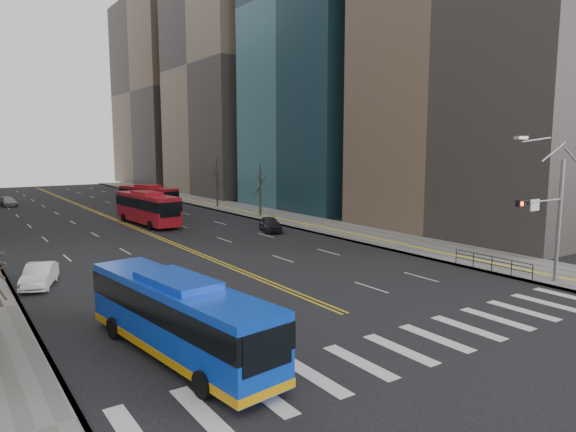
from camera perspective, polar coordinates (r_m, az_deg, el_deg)
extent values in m
plane|color=black|center=(24.52, 14.27, -13.57)|extent=(220.00, 220.00, 0.00)
cube|color=slate|center=(69.87, -4.16, 0.56)|extent=(7.00, 130.00, 0.15)
cube|color=silver|center=(18.59, -9.62, -20.65)|extent=(0.70, 4.00, 0.01)
cube|color=silver|center=(19.57, -2.96, -19.02)|extent=(0.70, 4.00, 0.01)
cube|color=silver|center=(20.77, 2.88, -17.36)|extent=(0.70, 4.00, 0.01)
cube|color=silver|center=(22.16, 7.94, -15.76)|extent=(0.70, 4.00, 0.01)
cube|color=silver|center=(23.70, 12.31, -14.26)|extent=(0.70, 4.00, 0.01)
cube|color=silver|center=(25.37, 16.08, -12.88)|extent=(0.70, 4.00, 0.01)
cube|color=silver|center=(27.14, 19.33, -11.64)|extent=(0.70, 4.00, 0.01)
cube|color=silver|center=(29.00, 22.16, -10.52)|extent=(0.70, 4.00, 0.01)
cube|color=silver|center=(30.93, 24.62, -9.52)|extent=(0.70, 4.00, 0.01)
cube|color=silver|center=(32.91, 26.77, -8.63)|extent=(0.70, 4.00, 0.01)
cube|color=silver|center=(34.94, 28.67, -7.82)|extent=(0.70, 4.00, 0.01)
cube|color=gold|center=(72.55, -20.43, 0.30)|extent=(0.15, 100.00, 0.01)
cube|color=gold|center=(72.64, -20.13, 0.32)|extent=(0.15, 100.00, 0.01)
cube|color=#31616E|center=(78.85, 5.23, 22.57)|extent=(20.00, 22.00, 58.00)
cube|color=#806D59|center=(99.13, -5.68, 15.96)|extent=(20.00, 26.00, 46.00)
cube|color=brown|center=(127.30, -13.20, 13.06)|extent=(18.00, 30.00, 42.00)
cylinder|color=gray|center=(36.99, 27.88, -0.63)|extent=(0.24, 0.24, 8.00)
cylinder|color=gray|center=(34.85, 26.30, 1.49)|extent=(4.50, 0.12, 0.12)
cube|color=black|center=(33.17, 24.64, 1.31)|extent=(1.10, 0.28, 0.38)
cylinder|color=#FF190C|center=(32.79, 24.56, 1.25)|extent=(0.24, 0.08, 0.24)
cylinder|color=black|center=(33.09, 24.88, 1.28)|extent=(0.24, 0.08, 0.24)
cylinder|color=black|center=(33.39, 25.18, 1.32)|extent=(0.24, 0.08, 0.24)
cube|color=white|center=(34.31, 25.74, 1.10)|extent=(0.90, 0.06, 0.70)
cube|color=#999993|center=(32.50, 24.47, 7.92)|extent=(0.90, 0.35, 0.18)
cube|color=black|center=(38.70, 21.74, -4.23)|extent=(0.04, 6.00, 0.04)
cylinder|color=black|center=(37.27, 25.54, -5.67)|extent=(0.06, 0.06, 1.00)
cylinder|color=black|center=(38.01, 23.58, -5.31)|extent=(0.06, 0.06, 1.00)
cylinder|color=black|center=(38.80, 21.70, -4.95)|extent=(0.06, 0.06, 1.00)
cylinder|color=black|center=(39.63, 19.90, -4.60)|extent=(0.06, 0.06, 1.00)
cylinder|color=black|center=(40.50, 18.18, -4.27)|extent=(0.06, 0.06, 1.00)
cylinder|color=#30241D|center=(64.65, -3.09, 1.48)|extent=(0.28, 0.28, 3.50)
cylinder|color=#30241D|center=(75.10, -7.86, 2.39)|extent=(0.28, 0.28, 3.75)
cube|color=#0D3CC8|center=(22.39, -12.12, -10.82)|extent=(3.95, 12.05, 2.81)
cube|color=black|center=(22.22, -12.16, -9.46)|extent=(4.01, 12.08, 1.01)
cube|color=#0D3CC8|center=(21.96, -12.23, -7.10)|extent=(2.48, 4.36, 0.40)
cube|color=orange|center=(22.80, -12.03, -13.69)|extent=(4.01, 12.08, 0.35)
cylinder|color=black|center=(19.24, -9.49, -17.97)|extent=(0.42, 1.03, 1.00)
cylinder|color=black|center=(20.53, -3.42, -16.17)|extent=(0.42, 1.03, 1.00)
cylinder|color=black|center=(25.52, -18.80, -11.69)|extent=(0.42, 1.03, 1.00)
cylinder|color=black|center=(26.50, -13.80, -10.77)|extent=(0.42, 1.03, 1.00)
cube|color=red|center=(60.11, -15.37, 0.88)|extent=(3.51, 12.04, 3.11)
cube|color=black|center=(60.05, -15.39, 1.44)|extent=(3.57, 12.06, 1.11)
cube|color=red|center=(59.95, -15.42, 2.45)|extent=(2.44, 4.30, 0.40)
cylinder|color=black|center=(56.30, -15.06, -1.00)|extent=(0.37, 1.02, 1.00)
cylinder|color=black|center=(57.40, -12.59, -0.75)|extent=(0.37, 1.02, 1.00)
cylinder|color=black|center=(63.30, -17.79, -0.16)|extent=(0.37, 1.02, 1.00)
cylinder|color=black|center=(64.28, -15.54, 0.05)|extent=(0.37, 1.02, 1.00)
cube|color=red|center=(74.77, -15.27, 2.06)|extent=(5.17, 11.05, 2.79)
cube|color=black|center=(74.72, -15.29, 2.48)|extent=(5.23, 11.09, 1.00)
cube|color=red|center=(74.65, -15.31, 3.21)|extent=(2.87, 4.15, 0.40)
cylinder|color=black|center=(71.38, -14.49, 0.83)|extent=(0.55, 1.04, 1.00)
cylinder|color=black|center=(72.80, -12.91, 1.01)|extent=(0.55, 1.04, 1.00)
cylinder|color=black|center=(77.12, -17.43, 1.22)|extent=(0.55, 1.04, 1.00)
cylinder|color=black|center=(78.43, -15.92, 1.38)|extent=(0.55, 1.04, 1.00)
imported|color=silver|center=(36.17, -25.91, -5.96)|extent=(2.99, 4.69, 1.46)
imported|color=black|center=(53.38, -1.98, -0.91)|extent=(3.28, 4.84, 1.53)
imported|color=gray|center=(86.53, -28.67, 1.41)|extent=(2.50, 4.85, 1.34)
imported|color=black|center=(88.75, -14.57, 2.18)|extent=(2.47, 4.24, 1.11)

